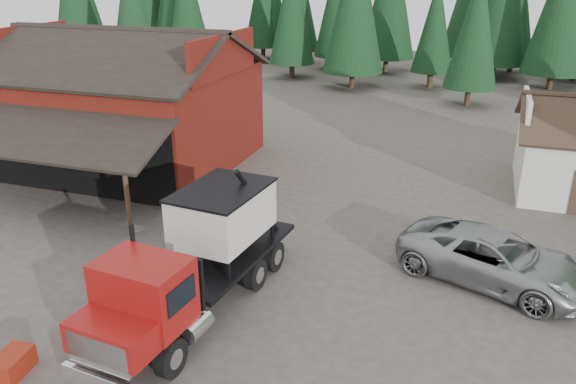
% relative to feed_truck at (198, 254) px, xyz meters
% --- Properties ---
extents(ground, '(120.00, 120.00, 0.00)m').
position_rel_feed_truck_xyz_m(ground, '(0.58, 1.64, -1.88)').
color(ground, '#463F37').
rests_on(ground, ground).
extents(red_barn, '(12.80, 13.63, 7.18)m').
position_rel_feed_truck_xyz_m(red_barn, '(-10.42, 11.54, 0.81)').
color(red_barn, maroon).
rests_on(red_barn, ground).
extents(conifer_backdrop, '(76.00, 16.00, 16.00)m').
position_rel_feed_truck_xyz_m(conifer_backdrop, '(0.58, 43.64, -1.88)').
color(conifer_backdrop, black).
rests_on(conifer_backdrop, ground).
extents(near_pine_a, '(4.40, 4.40, 11.40)m').
position_rel_feed_truck_xyz_m(near_pine_a, '(-21.42, 29.64, 4.51)').
color(near_pine_a, '#382619').
rests_on(near_pine_a, ground).
extents(near_pine_b, '(3.96, 3.96, 10.40)m').
position_rel_feed_truck_xyz_m(near_pine_b, '(6.58, 31.64, 4.01)').
color(near_pine_b, '#382619').
rests_on(near_pine_b, ground).
extents(near_pine_d, '(5.28, 5.28, 13.40)m').
position_rel_feed_truck_xyz_m(near_pine_d, '(-3.42, 35.64, 5.52)').
color(near_pine_d, '#382619').
rests_on(near_pine_d, ground).
extents(feed_truck, '(3.24, 9.08, 4.01)m').
position_rel_feed_truck_xyz_m(feed_truck, '(0.00, 0.00, 0.00)').
color(feed_truck, black).
rests_on(feed_truck, ground).
extents(silver_car, '(6.91, 4.84, 1.75)m').
position_rel_feed_truck_xyz_m(silver_car, '(8.58, 4.64, -1.00)').
color(silver_car, '#979A9E').
rests_on(silver_car, ground).
extents(equip_box, '(0.82, 1.17, 0.60)m').
position_rel_feed_truck_xyz_m(equip_box, '(-3.23, -4.36, -1.58)').
color(equip_box, maroon).
rests_on(equip_box, ground).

